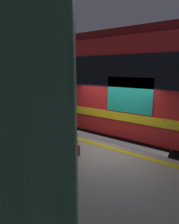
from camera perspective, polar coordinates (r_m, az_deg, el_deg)
name	(u,v)px	position (r m, az deg, el deg)	size (l,w,h in m)	color
ground_plane	(105,170)	(5.74, 5.08, -17.81)	(23.68, 23.68, 0.00)	#3D3D3F
platform	(46,202)	(4.00, -13.77, -26.05)	(13.71, 4.65, 0.91)	#9E998E
safety_line	(101,145)	(5.09, 3.57, -10.45)	(13.44, 0.16, 0.01)	yellow
track_rail_near	(122,153)	(6.63, 10.35, -12.68)	(17.83, 0.08, 0.16)	slate
track_rail_far	(137,140)	(7.85, 14.84, -8.65)	(17.83, 0.08, 0.16)	slate
train_carriage	(101,81)	(7.25, 3.61, 9.75)	(10.35, 2.85, 3.94)	red
passenger	(62,108)	(4.68, -8.65, 1.28)	(0.57, 0.55, 1.84)	brown
handbag	(72,149)	(4.53, -5.48, -11.56)	(0.36, 0.32, 0.33)	maroon
station_column	(22,106)	(0.50, -20.64, 1.91)	(0.29, 0.29, 3.95)	#1E3F2D
bench	(25,143)	(4.20, -19.72, -9.36)	(1.55, 0.44, 0.90)	brown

